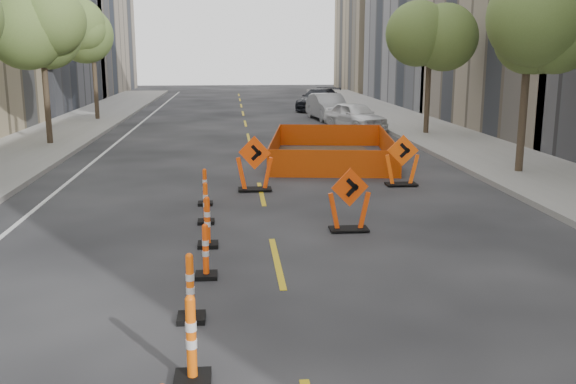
{
  "coord_description": "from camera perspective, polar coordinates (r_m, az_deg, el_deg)",
  "views": [
    {
      "loc": [
        -0.83,
        -7.57,
        3.91
      ],
      "look_at": [
        0.32,
        5.17,
        1.1
      ],
      "focal_mm": 40.0,
      "sensor_mm": 36.0,
      "label": 1
    }
  ],
  "objects": [
    {
      "name": "tree_r_c",
      "position": [
        30.98,
        12.52,
        13.24
      ],
      "size": [
        2.8,
        2.8,
        5.95
      ],
      "color": "#382B1E",
      "rests_on": "ground"
    },
    {
      "name": "channelizer_3",
      "position": [
        9.62,
        -8.68,
        -8.36
      ],
      "size": [
        0.41,
        0.41,
        1.05
      ],
      "primitive_type": null,
      "color": "#FF5C0A",
      "rests_on": "ground"
    },
    {
      "name": "ground_plane",
      "position": [
        8.56,
        1.04,
        -14.79
      ],
      "size": [
        140.0,
        140.0,
        0.0
      ],
      "primitive_type": "plane",
      "color": "black"
    },
    {
      "name": "parked_car_near",
      "position": [
        32.98,
        5.98,
        6.74
      ],
      "size": [
        3.07,
        4.45,
        1.41
      ],
      "primitive_type": "imported",
      "rotation": [
        0.0,
        0.0,
        0.38
      ],
      "color": "white",
      "rests_on": "ground"
    },
    {
      "name": "channelizer_6",
      "position": [
        14.93,
        -7.34,
        -0.96
      ],
      "size": [
        0.38,
        0.38,
        0.98
      ],
      "primitive_type": null,
      "color": "#FF510A",
      "rests_on": "ground"
    },
    {
      "name": "chevron_sign_right",
      "position": [
        19.24,
        10.11,
        2.78
      ],
      "size": [
        1.08,
        0.72,
        1.53
      ],
      "primitive_type": null,
      "rotation": [
        0.0,
        0.0,
        -0.11
      ],
      "color": "#FF550A",
      "rests_on": "ground"
    },
    {
      "name": "sidewalk_right",
      "position": [
        22.23,
        21.19,
        1.61
      ],
      "size": [
        4.0,
        90.0,
        0.15
      ],
      "primitive_type": "cube",
      "color": "gray",
      "rests_on": "ground"
    },
    {
      "name": "channelizer_5",
      "position": [
        13.13,
        -7.18,
        -2.64
      ],
      "size": [
        0.42,
        0.42,
        1.06
      ],
      "primitive_type": null,
      "color": "#EB4709",
      "rests_on": "ground"
    },
    {
      "name": "tree_l_c",
      "position": [
        28.59,
        -21.05,
        12.82
      ],
      "size": [
        2.8,
        2.8,
        5.95
      ],
      "color": "#382B1E",
      "rests_on": "ground"
    },
    {
      "name": "chevron_sign_left",
      "position": [
        18.26,
        -2.99,
        2.54
      ],
      "size": [
        1.21,
        0.97,
        1.58
      ],
      "primitive_type": null,
      "rotation": [
        0.0,
        0.0,
        -0.37
      ],
      "color": "#FF490A",
      "rests_on": "ground"
    },
    {
      "name": "channelizer_2",
      "position": [
        7.9,
        -8.59,
        -12.83
      ],
      "size": [
        0.44,
        0.44,
        1.12
      ],
      "primitive_type": null,
      "color": "#F8600A",
      "rests_on": "ground"
    },
    {
      "name": "parked_car_mid",
      "position": [
        37.74,
        3.57,
        7.57
      ],
      "size": [
        2.15,
        4.75,
        1.51
      ],
      "primitive_type": "imported",
      "rotation": [
        0.0,
        0.0,
        0.12
      ],
      "color": "#95969A",
      "rests_on": "ground"
    },
    {
      "name": "tree_l_d",
      "position": [
        38.33,
        -16.98,
        12.78
      ],
      "size": [
        2.8,
        2.8,
        5.95
      ],
      "color": "#382B1E",
      "rests_on": "ground"
    },
    {
      "name": "bld_right_e",
      "position": [
        68.65,
        10.29,
        15.61
      ],
      "size": [
        12.0,
        14.0,
        16.0
      ],
      "primitive_type": "cube",
      "color": "tan",
      "rests_on": "ground"
    },
    {
      "name": "channelizer_7",
      "position": [
        16.73,
        -7.4,
        0.46
      ],
      "size": [
        0.38,
        0.38,
        0.96
      ],
      "primitive_type": null,
      "color": "#E84A09",
      "rests_on": "ground"
    },
    {
      "name": "safety_fence",
      "position": [
        23.76,
        3.88,
        3.98
      ],
      "size": [
        5.1,
        7.63,
        0.89
      ],
      "primitive_type": null,
      "rotation": [
        0.0,
        0.0,
        -0.13
      ],
      "color": "#E5460C",
      "rests_on": "ground"
    },
    {
      "name": "chevron_sign_center",
      "position": [
        14.19,
        5.48,
        -0.68
      ],
      "size": [
        1.04,
        0.72,
        1.43
      ],
      "primitive_type": null,
      "rotation": [
        0.0,
        0.0,
        0.17
      ],
      "color": "#DB3E09",
      "rests_on": "ground"
    },
    {
      "name": "parked_car_far",
      "position": [
        43.84,
        2.77,
        8.22
      ],
      "size": [
        3.97,
        5.45,
        1.47
      ],
      "primitive_type": "imported",
      "rotation": [
        0.0,
        0.0,
        -0.43
      ],
      "color": "black",
      "rests_on": "ground"
    },
    {
      "name": "tree_r_b",
      "position": [
        21.65,
        20.67,
        13.25
      ],
      "size": [
        2.8,
        2.8,
        5.95
      ],
      "color": "#382B1E",
      "rests_on": "ground"
    },
    {
      "name": "channelizer_4",
      "position": [
        11.36,
        -7.33,
        -5.21
      ],
      "size": [
        0.39,
        0.39,
        0.99
      ],
      "primitive_type": null,
      "color": "#FB4A0A",
      "rests_on": "ground"
    }
  ]
}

